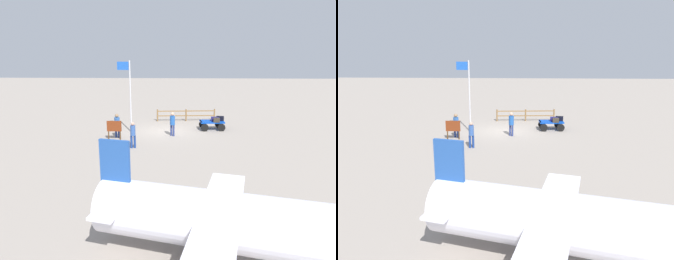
{
  "view_description": "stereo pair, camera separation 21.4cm",
  "coord_description": "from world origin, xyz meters",
  "views": [
    {
      "loc": [
        -1.22,
        22.14,
        5.42
      ],
      "look_at": [
        -0.46,
        6.0,
        1.54
      ],
      "focal_mm": 32.34,
      "sensor_mm": 36.0,
      "label": 1
    },
    {
      "loc": [
        -1.43,
        22.13,
        5.42
      ],
      "look_at": [
        -0.46,
        6.0,
        1.54
      ],
      "focal_mm": 32.34,
      "sensor_mm": 36.0,
      "label": 2
    }
  ],
  "objects": [
    {
      "name": "ground_plane",
      "position": [
        0.0,
        0.0,
        0.0
      ],
      "size": [
        120.0,
        120.0,
        0.0
      ],
      "primitive_type": "plane",
      "color": "gray"
    },
    {
      "name": "luggage_cart",
      "position": [
        -3.51,
        -0.76,
        0.48
      ],
      "size": [
        1.94,
        1.44,
        0.67
      ],
      "color": "#0B3EB2",
      "rests_on": "ground"
    },
    {
      "name": "suitcase_dark",
      "position": [
        -3.75,
        -0.78,
        0.83
      ],
      "size": [
        0.59,
        0.39,
        0.31
      ],
      "color": "navy",
      "rests_on": "luggage_cart"
    },
    {
      "name": "suitcase_olive",
      "position": [
        -4.16,
        -0.9,
        0.85
      ],
      "size": [
        0.61,
        0.35,
        0.35
      ],
      "color": "black",
      "rests_on": "luggage_cart"
    },
    {
      "name": "suitcase_tan",
      "position": [
        -3.83,
        -0.33,
        0.83
      ],
      "size": [
        0.48,
        0.32,
        0.31
      ],
      "color": "#362F25",
      "rests_on": "luggage_cart"
    },
    {
      "name": "worker_lead",
      "position": [
        1.76,
        4.41,
        0.93
      ],
      "size": [
        0.38,
        0.38,
        1.63
      ],
      "color": "navy",
      "rests_on": "ground"
    },
    {
      "name": "worker_trailing",
      "position": [
        -0.55,
        1.34,
        1.0
      ],
      "size": [
        0.49,
        0.49,
        1.69
      ],
      "color": "navy",
      "rests_on": "ground"
    },
    {
      "name": "worker_supervisor",
      "position": [
        3.25,
        1.99,
        1.0
      ],
      "size": [
        0.39,
        0.39,
        1.68
      ],
      "color": "navy",
      "rests_on": "ground"
    },
    {
      "name": "airplane_near",
      "position": [
        -2.53,
        14.92,
        1.24
      ],
      "size": [
        7.66,
        5.69,
        3.21
      ],
      "color": "white",
      "rests_on": "ground"
    },
    {
      "name": "flagpole",
      "position": [
        2.65,
        0.37,
        3.12
      ],
      "size": [
        0.96,
        0.21,
        5.24
      ],
      "color": "silver",
      "rests_on": "ground"
    },
    {
      "name": "signboard",
      "position": [
        3.34,
        2.52,
        0.84
      ],
      "size": [
        0.99,
        0.1,
        1.29
      ],
      "color": "#4C3319",
      "rests_on": "ground"
    },
    {
      "name": "wooden_fence",
      "position": [
        -1.57,
        -3.91,
        0.61
      ],
      "size": [
        5.09,
        0.57,
        1.04
      ],
      "color": "brown",
      "rests_on": "ground"
    }
  ]
}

